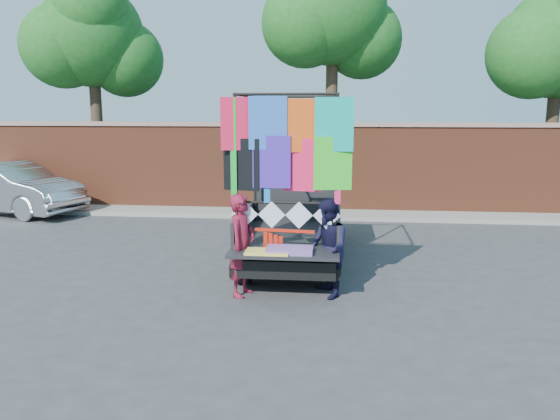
# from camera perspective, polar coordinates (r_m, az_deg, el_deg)

# --- Properties ---
(ground) EXTENTS (90.00, 90.00, 0.00)m
(ground) POSITION_cam_1_polar(r_m,az_deg,el_deg) (9.41, -1.68, -8.02)
(ground) COLOR #38383A
(ground) RESTS_ON ground
(brick_wall) EXTENTS (30.00, 0.45, 2.61)m
(brick_wall) POSITION_cam_1_polar(r_m,az_deg,el_deg) (15.97, 1.63, 4.55)
(brick_wall) COLOR brown
(brick_wall) RESTS_ON ground
(curb) EXTENTS (30.00, 1.20, 0.12)m
(curb) POSITION_cam_1_polar(r_m,az_deg,el_deg) (15.46, 1.41, -0.38)
(curb) COLOR gray
(curb) RESTS_ON ground
(tree_left) EXTENTS (4.20, 3.30, 7.05)m
(tree_left) POSITION_cam_1_polar(r_m,az_deg,el_deg) (18.73, -19.09, 16.50)
(tree_left) COLOR #38281C
(tree_left) RESTS_ON ground
(tree_mid) EXTENTS (4.20, 3.30, 7.73)m
(tree_mid) POSITION_cam_1_polar(r_m,az_deg,el_deg) (17.17, 5.62, 19.57)
(tree_mid) COLOR #38281C
(tree_mid) RESTS_ON ground
(pickup_truck) EXTENTS (2.05, 5.14, 3.24)m
(pickup_truck) POSITION_cam_1_polar(r_m,az_deg,el_deg) (11.25, 1.77, -0.62)
(pickup_truck) COLOR black
(pickup_truck) RESTS_ON ground
(sedan) EXTENTS (4.77, 2.89, 1.48)m
(sedan) POSITION_cam_1_polar(r_m,az_deg,el_deg) (17.52, -26.32, 2.08)
(sedan) COLOR #B2B4BA
(sedan) RESTS_ON ground
(woman) EXTENTS (0.55, 0.69, 1.67)m
(woman) POSITION_cam_1_polar(r_m,az_deg,el_deg) (8.80, -3.98, -3.69)
(woman) COLOR maroon
(woman) RESTS_ON ground
(man) EXTENTS (0.84, 0.94, 1.60)m
(man) POSITION_cam_1_polar(r_m,az_deg,el_deg) (8.76, 4.97, -4.02)
(man) COLOR black
(man) RESTS_ON ground
(streamer_bundle) EXTENTS (0.97, 0.15, 0.67)m
(streamer_bundle) POSITION_cam_1_polar(r_m,az_deg,el_deg) (8.74, -0.22, -3.42)
(streamer_bundle) COLOR red
(streamer_bundle) RESTS_ON ground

